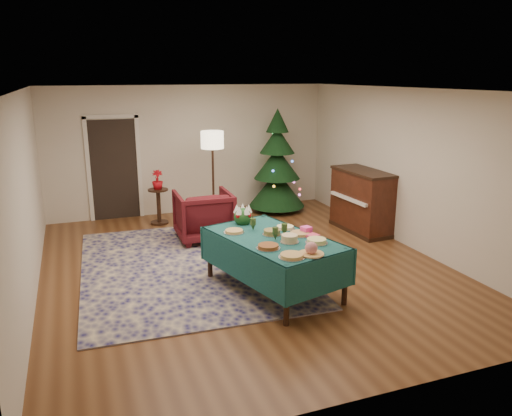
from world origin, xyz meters
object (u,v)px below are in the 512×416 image
object	(u,v)px
buffet_table	(273,248)
potted_plant	(158,184)
gift_box	(306,230)
side_table	(159,207)
piano	(362,202)
armchair	(204,213)
christmas_tree	(277,166)
floor_lamp	(212,146)

from	to	relation	value
buffet_table	potted_plant	bearing A→B (deg)	103.93
gift_box	side_table	world-z (taller)	gift_box
side_table	potted_plant	xyz separation A→B (m)	(0.00, -0.00, 0.47)
potted_plant	piano	bearing A→B (deg)	-27.23
buffet_table	armchair	distance (m)	2.50
buffet_table	christmas_tree	bearing A→B (deg)	66.70
piano	buffet_table	bearing A→B (deg)	-143.37
floor_lamp	christmas_tree	bearing A→B (deg)	15.24
armchair	floor_lamp	size ratio (longest dim) A/B	0.54
potted_plant	gift_box	bearing A→B (deg)	-69.43
buffet_table	armchair	bearing A→B (deg)	97.84
buffet_table	armchair	xyz separation A→B (m)	(-0.34, 2.47, -0.12)
buffet_table	potted_plant	distance (m)	3.88
floor_lamp	side_table	distance (m)	1.64
buffet_table	armchair	size ratio (longest dim) A/B	2.24
side_table	piano	size ratio (longest dim) A/B	0.51
side_table	potted_plant	size ratio (longest dim) A/B	1.88
buffet_table	gift_box	bearing A→B (deg)	-1.71
buffet_table	christmas_tree	distance (m)	4.23
christmas_tree	piano	distance (m)	2.19
armchair	side_table	size ratio (longest dim) A/B	1.39
christmas_tree	armchair	bearing A→B (deg)	-145.13
gift_box	christmas_tree	size ratio (longest dim) A/B	0.06
buffet_table	piano	distance (m)	3.25
potted_plant	piano	world-z (taller)	piano
piano	gift_box	bearing A→B (deg)	-137.39
buffet_table	gift_box	world-z (taller)	gift_box
floor_lamp	piano	bearing A→B (deg)	-31.24
gift_box	side_table	xyz separation A→B (m)	(-1.42, 3.78, -0.48)
floor_lamp	potted_plant	distance (m)	1.33
gift_box	potted_plant	world-z (taller)	potted_plant
armchair	floor_lamp	xyz separation A→B (m)	(0.46, 0.98, 1.07)
buffet_table	side_table	xyz separation A→B (m)	(-0.93, 3.76, -0.27)
armchair	christmas_tree	xyz separation A→B (m)	(2.01, 1.40, 0.50)
potted_plant	christmas_tree	world-z (taller)	christmas_tree
gift_box	potted_plant	distance (m)	4.03
armchair	floor_lamp	world-z (taller)	floor_lamp
side_table	piano	xyz separation A→B (m)	(3.54, -1.82, 0.23)
gift_box	floor_lamp	world-z (taller)	floor_lamp
gift_box	piano	xyz separation A→B (m)	(2.12, 1.95, -0.25)
gift_box	armchair	world-z (taller)	armchair
gift_box	christmas_tree	xyz separation A→B (m)	(1.18, 3.89, 0.17)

